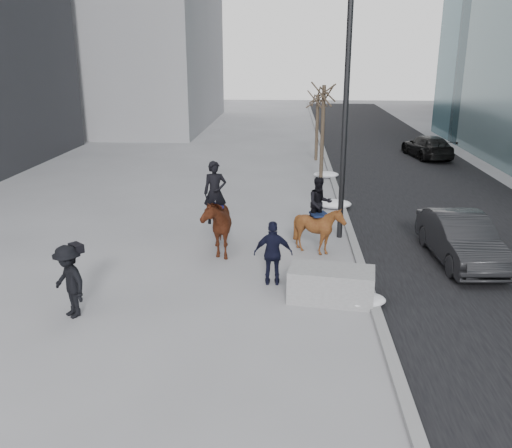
# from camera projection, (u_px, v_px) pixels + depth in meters

# --- Properties ---
(ground) EXTENTS (120.00, 120.00, 0.00)m
(ground) POSITION_uv_depth(u_px,v_px,m) (253.00, 293.00, 13.97)
(ground) COLOR gray
(ground) RESTS_ON ground
(road) EXTENTS (8.00, 90.00, 0.01)m
(road) POSITION_uv_depth(u_px,v_px,m) (433.00, 198.00, 23.07)
(road) COLOR black
(road) RESTS_ON ground
(curb) EXTENTS (0.25, 90.00, 0.12)m
(curb) POSITION_uv_depth(u_px,v_px,m) (338.00, 196.00, 23.29)
(curb) COLOR gray
(curb) RESTS_ON ground
(planter) EXTENTS (2.22, 1.34, 0.84)m
(planter) POSITION_uv_depth(u_px,v_px,m) (331.00, 285.00, 13.48)
(planter) COLOR gray
(planter) RESTS_ON ground
(car_near) EXTENTS (1.77, 4.39, 1.42)m
(car_near) POSITION_uv_depth(u_px,v_px,m) (461.00, 239.00, 15.92)
(car_near) COLOR black
(car_near) RESTS_ON ground
(car_far) EXTENTS (2.52, 4.75, 1.31)m
(car_far) POSITION_uv_depth(u_px,v_px,m) (427.00, 147.00, 31.83)
(car_far) COLOR black
(car_far) RESTS_ON ground
(tree_near) EXTENTS (1.20, 1.20, 5.02)m
(tree_near) POSITION_uv_depth(u_px,v_px,m) (323.00, 129.00, 25.38)
(tree_near) COLOR #34261F
(tree_near) RESTS_ON ground
(tree_far) EXTENTS (1.20, 1.20, 4.12)m
(tree_far) POSITION_uv_depth(u_px,v_px,m) (317.00, 124.00, 30.66)
(tree_far) COLOR #34251E
(tree_far) RESTS_ON ground
(mounted_left) EXTENTS (1.41, 2.34, 2.83)m
(mounted_left) POSITION_uv_depth(u_px,v_px,m) (215.00, 219.00, 16.60)
(mounted_left) COLOR #461D0E
(mounted_left) RESTS_ON ground
(mounted_right) EXTENTS (1.59, 1.70, 2.36)m
(mounted_right) POSITION_uv_depth(u_px,v_px,m) (319.00, 224.00, 16.51)
(mounted_right) COLOR #4D200F
(mounted_right) RESTS_ON ground
(feeder) EXTENTS (1.04, 0.87, 1.75)m
(feeder) POSITION_uv_depth(u_px,v_px,m) (273.00, 253.00, 14.28)
(feeder) COLOR black
(feeder) RESTS_ON ground
(camera_crew) EXTENTS (1.29, 1.23, 1.75)m
(camera_crew) POSITION_uv_depth(u_px,v_px,m) (69.00, 281.00, 12.52)
(camera_crew) COLOR black
(camera_crew) RESTS_ON ground
(lamppost) EXTENTS (0.25, 0.98, 9.09)m
(lamppost) POSITION_uv_depth(u_px,v_px,m) (347.00, 84.00, 16.68)
(lamppost) COLOR black
(lamppost) RESTS_ON ground
(snow_piles) EXTENTS (1.35, 15.03, 0.34)m
(snow_piles) POSITION_uv_depth(u_px,v_px,m) (336.00, 209.00, 20.94)
(snow_piles) COLOR white
(snow_piles) RESTS_ON ground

